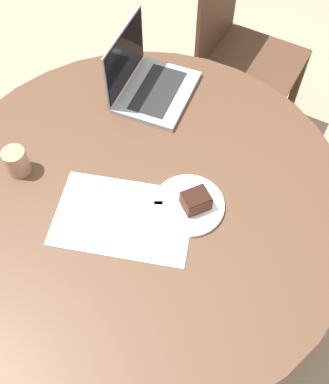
% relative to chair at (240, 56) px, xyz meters
% --- Properties ---
extents(ground_plane, '(12.00, 12.00, 0.00)m').
position_rel_chair_xyz_m(ground_plane, '(-0.43, -0.88, -0.48)').
color(ground_plane, gray).
extents(dining_table, '(1.30, 1.30, 0.70)m').
position_rel_chair_xyz_m(dining_table, '(-0.43, -0.88, 0.10)').
color(dining_table, '#4C3323').
rests_on(dining_table, ground_plane).
extents(chair, '(0.57, 0.57, 0.90)m').
position_rel_chair_xyz_m(chair, '(0.00, 0.00, 0.00)').
color(chair, '#472D1E').
rests_on(chair, ground_plane).
extents(paper_document, '(0.45, 0.34, 0.00)m').
position_rel_chair_xyz_m(paper_document, '(-0.49, -0.97, 0.23)').
color(paper_document, white).
rests_on(paper_document, dining_table).
extents(plate, '(0.22, 0.22, 0.01)m').
position_rel_chair_xyz_m(plate, '(-0.29, -0.94, 0.23)').
color(plate, silver).
rests_on(plate, dining_table).
extents(cake_slice, '(0.10, 0.09, 0.05)m').
position_rel_chair_xyz_m(cake_slice, '(-0.27, -0.94, 0.26)').
color(cake_slice, '#472619').
rests_on(cake_slice, plate).
extents(fork, '(0.17, 0.03, 0.00)m').
position_rel_chair_xyz_m(fork, '(-0.33, -0.93, 0.24)').
color(fork, silver).
rests_on(fork, plate).
extents(coffee_glass, '(0.07, 0.07, 0.09)m').
position_rel_chair_xyz_m(coffee_glass, '(-0.82, -0.79, 0.27)').
color(coffee_glass, '#997556').
rests_on(coffee_glass, dining_table).
extents(laptop, '(0.34, 0.37, 0.24)m').
position_rel_chair_xyz_m(laptop, '(-0.41, -0.45, 0.27)').
color(laptop, gray).
rests_on(laptop, dining_table).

